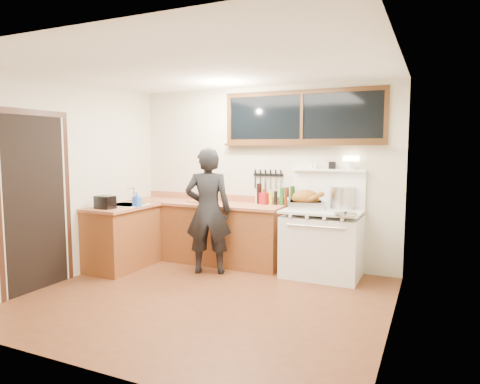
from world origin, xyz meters
The scene contains 20 objects.
ground_plane centered at (0.00, 0.00, -0.01)m, with size 4.00×3.50×0.02m, color #522915.
room_shell centered at (0.00, 0.00, 1.65)m, with size 4.10×3.60×2.65m.
counter_back centered at (-0.80, 1.45, 0.45)m, with size 2.44×0.64×1.00m.
counter_left centered at (-1.70, 0.62, 0.45)m, with size 0.64×1.09×0.90m.
sink_unit centered at (-1.68, 0.70, 0.85)m, with size 0.50×0.45×0.37m.
vintage_stove centered at (1.00, 1.41, 0.47)m, with size 1.02×0.74×1.61m.
back_window centered at (0.60, 1.72, 2.06)m, with size 2.32×0.13×0.77m.
left_doorway centered at (-1.99, -0.55, 1.09)m, with size 0.02×1.04×2.17m.
knife_strip centered at (0.10, 1.73, 1.31)m, with size 0.46×0.03×0.28m.
man centered at (-0.46, 0.92, 0.86)m, with size 0.73×0.61×1.72m.
soap_bottle centered at (-1.43, 0.63, 1.00)m, with size 0.10×0.10×0.21m.
toaster centered at (-1.70, 0.30, 0.99)m, with size 0.26×0.19×0.17m.
cutting_board centered at (-0.85, 1.43, 0.95)m, with size 0.45×0.38×0.14m.
roast_turkey centered at (0.76, 1.44, 1.00)m, with size 0.56×0.48×0.26m.
stockpot centered at (1.20, 1.63, 1.05)m, with size 0.41×0.41×0.30m.
saucepan centered at (1.15, 1.57, 0.97)m, with size 0.22×0.31×0.13m.
pot_lid centered at (1.36, 1.11, 0.91)m, with size 0.32×0.32×0.04m.
coffee_tin centered at (0.08, 1.61, 0.98)m, with size 0.13×0.11×0.17m.
pitcher centered at (-0.02, 1.66, 0.99)m, with size 0.10×0.10×0.18m.
bottle_cluster centered at (0.26, 1.63, 1.03)m, with size 0.58×0.07×0.30m.
Camera 1 is at (2.34, -4.14, 1.73)m, focal length 32.00 mm.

